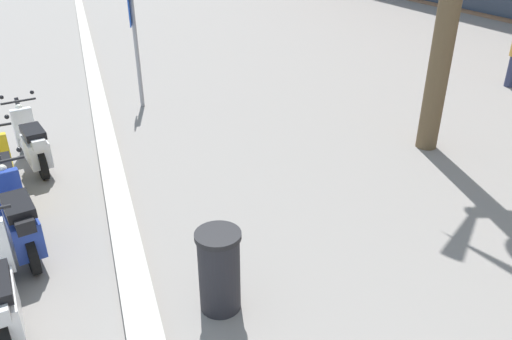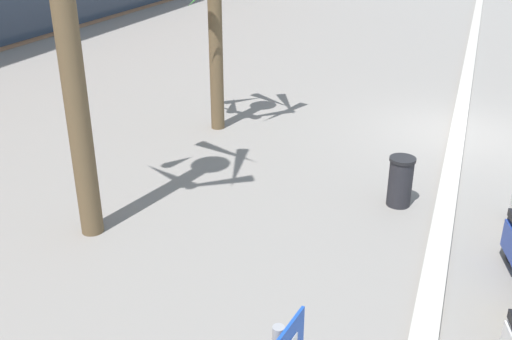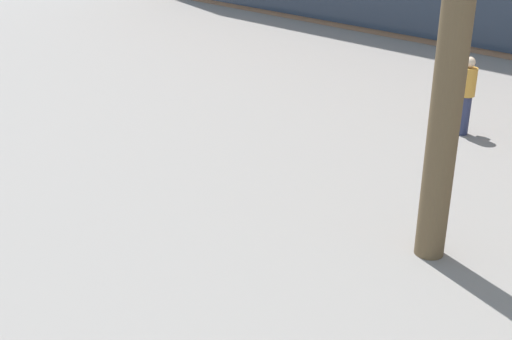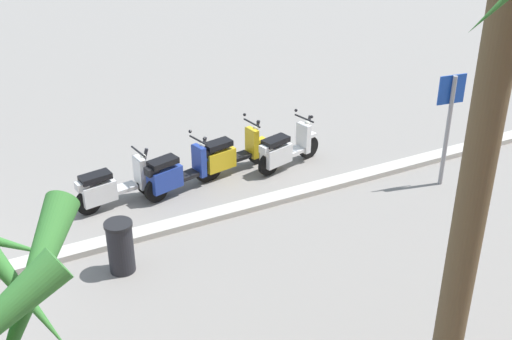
{
  "view_description": "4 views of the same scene",
  "coord_description": "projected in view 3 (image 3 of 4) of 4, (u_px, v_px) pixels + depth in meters",
  "views": [
    {
      "loc": [
        -0.35,
        -0.04,
        3.73
      ],
      "look_at": [
        -5.42,
        1.75,
        1.0
      ],
      "focal_mm": 34.3,
      "sensor_mm": 36.0,
      "label": 1
    },
    {
      "loc": [
        -14.38,
        0.05,
        5.13
      ],
      "look_at": [
        -6.61,
        2.94,
        1.37
      ],
      "focal_mm": 41.25,
      "sensor_mm": 36.0,
      "label": 2
    },
    {
      "loc": [
        -3.06,
        -0.54,
        4.15
      ],
      "look_at": [
        -8.27,
        3.75,
        1.34
      ],
      "focal_mm": 44.38,
      "sensor_mm": 36.0,
      "label": 3
    },
    {
      "loc": [
        -2.08,
        10.36,
        6.93
      ],
      "look_at": [
        -7.04,
        0.66,
        1.14
      ],
      "focal_mm": 47.25,
      "sensor_mm": 36.0,
      "label": 4
    }
  ],
  "objects": [
    {
      "name": "pedestrian_window_shopping",
      "position": [
        466.0,
        94.0,
        12.2
      ],
      "size": [
        0.34,
        0.46,
        1.54
      ],
      "color": "#2D3351",
      "rests_on": "ground"
    }
  ]
}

